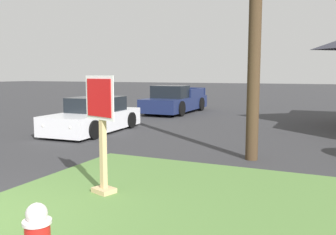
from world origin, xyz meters
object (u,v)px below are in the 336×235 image
object	(u,v)px
stop_sign	(102,137)
manhole_cover	(83,195)
parked_sedan_white	(94,117)
pickup_truck_navy	(175,101)

from	to	relation	value
stop_sign	manhole_cover	world-z (taller)	stop_sign
parked_sedan_white	pickup_truck_navy	xyz separation A→B (m)	(0.10, 7.16, 0.07)
parked_sedan_white	pickup_truck_navy	distance (m)	7.16
stop_sign	pickup_truck_navy	size ratio (longest dim) A/B	0.39
stop_sign	parked_sedan_white	bearing A→B (deg)	126.73
stop_sign	manhole_cover	bearing A→B (deg)	-168.48
manhole_cover	parked_sedan_white	distance (m)	7.08
parked_sedan_white	stop_sign	bearing A→B (deg)	-53.27
stop_sign	parked_sedan_white	distance (m)	7.23
manhole_cover	pickup_truck_navy	world-z (taller)	pickup_truck_navy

